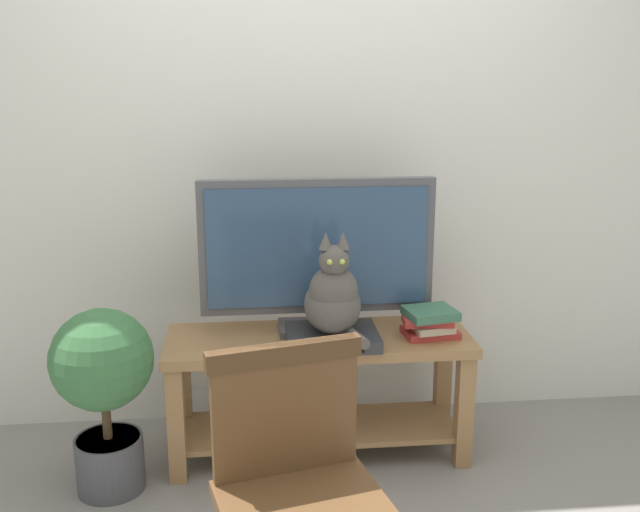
% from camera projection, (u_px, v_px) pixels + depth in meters
% --- Properties ---
extents(back_wall, '(7.00, 0.12, 2.80)m').
position_uv_depth(back_wall, '(303.00, 128.00, 3.32)').
color(back_wall, silver).
rests_on(back_wall, ground).
extents(tv_stand, '(1.31, 0.44, 0.55)m').
position_uv_depth(tv_stand, '(319.00, 374.00, 3.14)').
color(tv_stand, olive).
rests_on(tv_stand, ground).
extents(tv, '(1.00, 0.20, 0.67)m').
position_uv_depth(tv, '(317.00, 251.00, 3.07)').
color(tv, '#4C4C51').
rests_on(tv, tv_stand).
extents(media_box, '(0.38, 0.30, 0.05)m').
position_uv_depth(media_box, '(332.00, 337.00, 3.01)').
color(media_box, '#2D2D30').
rests_on(media_box, tv_stand).
extents(cat, '(0.24, 0.37, 0.44)m').
position_uv_depth(cat, '(333.00, 297.00, 2.95)').
color(cat, '#514C47').
rests_on(cat, media_box).
extents(wooden_chair, '(0.57, 0.57, 0.89)m').
position_uv_depth(wooden_chair, '(299.00, 478.00, 2.07)').
color(wooden_chair, brown).
rests_on(wooden_chair, ground).
extents(book_stack, '(0.25, 0.22, 0.13)m').
position_uv_depth(book_stack, '(430.00, 322.00, 3.07)').
color(book_stack, '#B2332D').
rests_on(book_stack, tv_stand).
extents(potted_plant, '(0.40, 0.40, 0.77)m').
position_uv_depth(potted_plant, '(104.00, 382.00, 2.84)').
color(potted_plant, '#47474C').
rests_on(potted_plant, ground).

